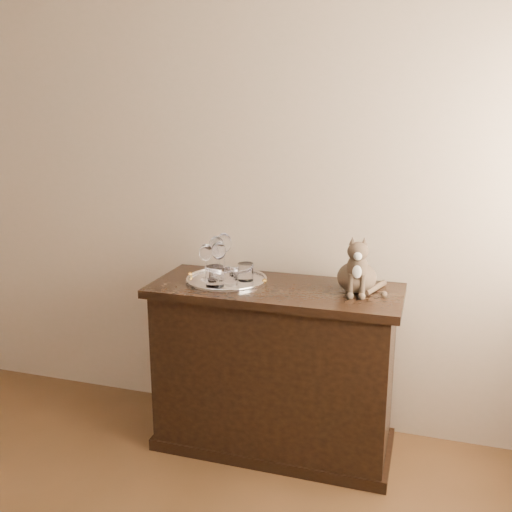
{
  "coord_description": "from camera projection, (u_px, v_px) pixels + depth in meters",
  "views": [
    {
      "loc": [
        1.29,
        -0.58,
        1.66
      ],
      "look_at": [
        0.5,
        1.95,
        0.99
      ],
      "focal_mm": 40.0,
      "sensor_mm": 36.0,
      "label": 1
    }
  ],
  "objects": [
    {
      "name": "wall_back",
      "position": [
        184.0,
        172.0,
        3.06
      ],
      "size": [
        4.0,
        0.1,
        2.7
      ],
      "primitive_type": "cube",
      "color": "#BBA78C",
      "rests_on": "ground"
    },
    {
      "name": "sideboard",
      "position": [
        274.0,
        368.0,
        2.83
      ],
      "size": [
        1.2,
        0.5,
        0.85
      ],
      "primitive_type": null,
      "color": "black",
      "rests_on": "ground"
    },
    {
      "name": "tray",
      "position": [
        227.0,
        280.0,
        2.81
      ],
      "size": [
        0.4,
        0.4,
        0.01
      ],
      "primitive_type": "cylinder",
      "color": "white",
      "rests_on": "sideboard"
    },
    {
      "name": "wine_glass_a",
      "position": [
        217.0,
        257.0,
        2.83
      ],
      "size": [
        0.08,
        0.08,
        0.21
      ],
      "primitive_type": null,
      "color": "white",
      "rests_on": "tray"
    },
    {
      "name": "wine_glass_b",
      "position": [
        224.0,
        253.0,
        2.9
      ],
      "size": [
        0.08,
        0.08,
        0.21
      ],
      "primitive_type": null,
      "color": "white",
      "rests_on": "tray"
    },
    {
      "name": "wine_glass_c",
      "position": [
        206.0,
        262.0,
        2.8
      ],
      "size": [
        0.07,
        0.07,
        0.18
      ],
      "primitive_type": null,
      "color": "white",
      "rests_on": "tray"
    },
    {
      "name": "wine_glass_d",
      "position": [
        219.0,
        260.0,
        2.81
      ],
      "size": [
        0.07,
        0.07,
        0.19
      ],
      "primitive_type": null,
      "color": "silver",
      "rests_on": "tray"
    },
    {
      "name": "tumbler_a",
      "position": [
        230.0,
        277.0,
        2.72
      ],
      "size": [
        0.07,
        0.07,
        0.08
      ],
      "primitive_type": "cylinder",
      "color": "silver",
      "rests_on": "tray"
    },
    {
      "name": "tumbler_b",
      "position": [
        215.0,
        276.0,
        2.7
      ],
      "size": [
        0.09,
        0.09,
        0.1
      ],
      "primitive_type": "cylinder",
      "color": "white",
      "rests_on": "tray"
    },
    {
      "name": "tumbler_c",
      "position": [
        246.0,
        272.0,
        2.79
      ],
      "size": [
        0.08,
        0.08,
        0.09
      ],
      "primitive_type": "cylinder",
      "color": "white",
      "rests_on": "tray"
    },
    {
      "name": "cat",
      "position": [
        357.0,
        262.0,
        2.62
      ],
      "size": [
        0.31,
        0.29,
        0.28
      ],
      "primitive_type": null,
      "rotation": [
        0.0,
        0.0,
        0.12
      ],
      "color": "#4A392C",
      "rests_on": "sideboard"
    }
  ]
}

